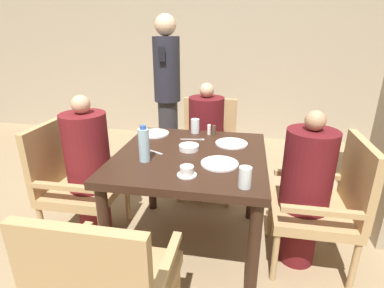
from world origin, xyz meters
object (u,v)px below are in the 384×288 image
(chair_left_side, at_px, (73,178))
(teacup_with_saucer, at_px, (187,171))
(plate_main_left, at_px, (231,143))
(bowl_small, at_px, (189,147))
(chair_right_side, at_px, (327,201))
(chair_near_corner, at_px, (107,287))
(chair_far_side, at_px, (208,144))
(diner_in_right_chair, at_px, (305,189))
(glass_tall_near, at_px, (245,177))
(glass_tall_mid, at_px, (195,126))
(diner_in_far_chair, at_px, (206,141))
(plate_dessert_center, at_px, (220,164))
(standing_host, at_px, (167,90))
(diner_in_left_chair, at_px, (89,169))
(plate_main_right, at_px, (154,133))
(water_bottle, at_px, (144,145))

(chair_left_side, bearing_deg, teacup_with_saucer, -19.09)
(plate_main_left, distance_m, bowl_small, 0.33)
(chair_right_side, xyz_separation_m, chair_near_corner, (-1.11, -0.92, 0.00))
(bowl_small, bearing_deg, chair_near_corner, -100.13)
(chair_far_side, xyz_separation_m, diner_in_right_chair, (0.77, -0.92, 0.07))
(glass_tall_near, height_order, glass_tall_mid, same)
(diner_in_far_chair, bearing_deg, plate_dessert_center, -77.13)
(glass_tall_mid, bearing_deg, standing_host, 117.03)
(standing_host, bearing_deg, glass_tall_mid, -62.97)
(chair_left_side, distance_m, diner_in_far_chair, 1.20)
(diner_in_left_chair, height_order, glass_tall_near, diner_in_left_chair)
(diner_in_left_chair, distance_m, diner_in_far_chair, 1.09)
(plate_dessert_center, bearing_deg, glass_tall_mid, 113.55)
(plate_main_right, bearing_deg, teacup_with_saucer, -59.32)
(chair_near_corner, height_order, plate_main_right, chair_near_corner)
(water_bottle, bearing_deg, standing_host, 99.43)
(teacup_with_saucer, xyz_separation_m, glass_tall_mid, (-0.09, 0.77, 0.03))
(chair_right_side, bearing_deg, standing_host, 136.11)
(diner_in_far_chair, distance_m, chair_right_side, 1.20)
(diner_in_left_chair, bearing_deg, chair_left_side, 180.00)
(water_bottle, bearing_deg, diner_in_far_chair, 74.39)
(standing_host, distance_m, teacup_with_saucer, 1.80)
(glass_tall_near, distance_m, glass_tall_mid, 0.95)
(glass_tall_mid, bearing_deg, teacup_with_saucer, -83.68)
(chair_near_corner, bearing_deg, diner_in_left_chair, 121.51)
(chair_near_corner, xyz_separation_m, plate_dessert_center, (0.41, 0.78, 0.28))
(chair_left_side, relative_size, standing_host, 0.53)
(diner_in_left_chair, relative_size, plate_main_left, 4.82)
(plate_main_right, bearing_deg, diner_in_far_chair, 49.66)
(chair_near_corner, distance_m, glass_tall_near, 0.83)
(water_bottle, bearing_deg, chair_right_side, 8.34)
(glass_tall_mid, bearing_deg, plate_dessert_center, -66.45)
(chair_near_corner, distance_m, plate_main_right, 1.31)
(chair_right_side, xyz_separation_m, plate_dessert_center, (-0.70, -0.14, 0.28))
(plate_main_right, xyz_separation_m, water_bottle, (0.10, -0.52, 0.10))
(chair_right_side, height_order, plate_main_right, chair_right_side)
(chair_right_side, relative_size, glass_tall_mid, 7.94)
(chair_far_side, distance_m, bowl_small, 0.91)
(teacup_with_saucer, bearing_deg, standing_host, 108.22)
(chair_left_side, relative_size, diner_in_left_chair, 0.81)
(teacup_with_saucer, height_order, glass_tall_mid, glass_tall_mid)
(chair_near_corner, height_order, water_bottle, water_bottle)
(diner_in_far_chair, bearing_deg, diner_in_right_chair, -45.40)
(diner_in_far_chair, relative_size, chair_near_corner, 1.22)
(bowl_small, bearing_deg, chair_far_side, 88.39)
(chair_left_side, height_order, chair_near_corner, same)
(plate_main_left, xyz_separation_m, bowl_small, (-0.29, -0.17, 0.01))
(chair_right_side, relative_size, bowl_small, 6.53)
(diner_in_far_chair, bearing_deg, chair_left_side, -139.58)
(glass_tall_mid, bearing_deg, chair_right_side, -24.95)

